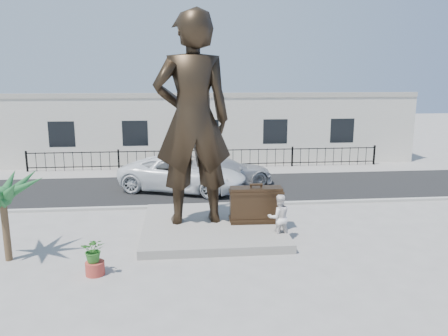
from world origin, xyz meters
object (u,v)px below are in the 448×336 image
object	(u,v)px
suitcase	(256,205)
statue	(193,120)
tourist	(279,217)
car_white	(183,173)

from	to	relation	value
suitcase	statue	bearing A→B (deg)	172.55
tourist	car_white	bearing A→B (deg)	-69.45
statue	tourist	xyz separation A→B (m)	(2.97, -1.51, -3.34)
suitcase	tourist	xyz separation A→B (m)	(0.64, -1.13, -0.14)
statue	suitcase	distance (m)	3.98
tourist	car_white	size ratio (longest dim) A/B	0.26
tourist	suitcase	bearing A→B (deg)	-64.44
suitcase	car_white	distance (m)	6.71
suitcase	car_white	world-z (taller)	car_white
statue	car_white	bearing A→B (deg)	-92.13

